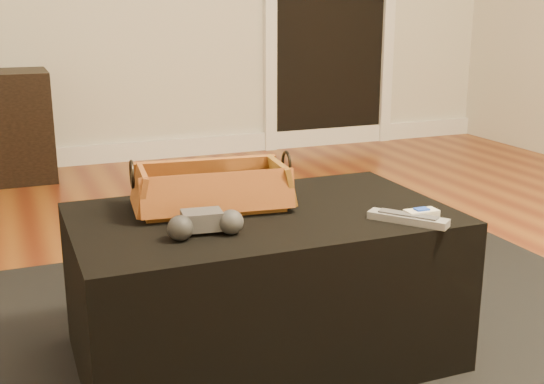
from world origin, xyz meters
name	(u,v)px	position (x,y,z in m)	size (l,w,h in m)	color
floor	(345,352)	(0.00, 0.00, -0.01)	(5.00, 5.50, 0.01)	brown
baseboard	(148,150)	(0.00, 2.73, 0.06)	(5.00, 0.04, 0.12)	white
area_rug	(269,364)	(-0.24, 0.00, 0.01)	(2.60, 2.00, 0.01)	black
ottoman	(263,285)	(-0.24, 0.05, 0.22)	(1.00, 0.60, 0.42)	black
tv_remote	(206,201)	(-0.37, 0.12, 0.46)	(0.22, 0.05, 0.02)	black
cloth_bundle	(249,186)	(-0.23, 0.16, 0.48)	(0.12, 0.08, 0.06)	#C2B187
wicker_basket	(212,191)	(-0.35, 0.14, 0.48)	(0.44, 0.26, 0.15)	#A96726
game_controller	(204,223)	(-0.43, -0.07, 0.46)	(0.19, 0.10, 0.06)	#3C3C3F
silver_remote	(408,218)	(0.08, -0.17, 0.44)	(0.16, 0.19, 0.02)	#919398
cream_gadget	(421,215)	(0.12, -0.16, 0.45)	(0.09, 0.04, 0.03)	silver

